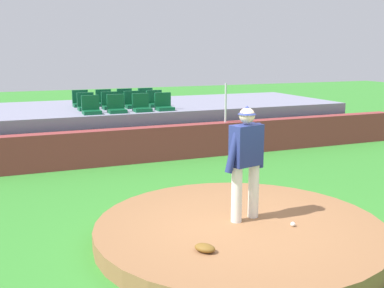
{
  "coord_description": "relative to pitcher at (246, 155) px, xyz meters",
  "views": [
    {
      "loc": [
        -3.33,
        -6.15,
        2.94
      ],
      "look_at": [
        0.0,
        1.97,
        1.17
      ],
      "focal_mm": 43.69,
      "sensor_mm": 36.0,
      "label": 1
    }
  ],
  "objects": [
    {
      "name": "fielding_glove",
      "position": [
        -1.09,
        -0.89,
        -1.01
      ],
      "size": [
        0.34,
        0.36,
        0.11
      ],
      "primitive_type": "ellipsoid",
      "rotation": [
        0.0,
        0.0,
        5.36
      ],
      "color": "brown",
      "rests_on": "pitchers_mound"
    },
    {
      "name": "stadium_chair_1",
      "position": [
        -0.53,
        6.51,
        0.05
      ],
      "size": [
        0.48,
        0.44,
        0.5
      ],
      "rotation": [
        0.0,
        0.0,
        3.14
      ],
      "color": "#0E532E",
      "rests_on": "bleacher_platform"
    },
    {
      "name": "bleacher_platform",
      "position": [
        -0.15,
        8.21,
        -0.72
      ],
      "size": [
        14.36,
        4.4,
        1.23
      ],
      "primitive_type": "cube",
      "color": "gray",
      "rests_on": "ground_plane"
    },
    {
      "name": "fence_post_right",
      "position": [
        2.38,
        5.53,
        0.15
      ],
      "size": [
        0.06,
        0.06,
        1.1
      ],
      "primitive_type": "cylinder",
      "color": "silver",
      "rests_on": "brick_barrier"
    },
    {
      "name": "stadium_chair_10",
      "position": [
        0.19,
        8.35,
        0.05
      ],
      "size": [
        0.48,
        0.44,
        0.5
      ],
      "rotation": [
        0.0,
        0.0,
        3.14
      ],
      "color": "#0E532E",
      "rests_on": "bleacher_platform"
    },
    {
      "name": "stadium_chair_7",
      "position": [
        0.9,
        7.44,
        0.05
      ],
      "size": [
        0.48,
        0.44,
        0.5
      ],
      "rotation": [
        0.0,
        0.0,
        3.14
      ],
      "color": "#0E532E",
      "rests_on": "bleacher_platform"
    },
    {
      "name": "ground_plane",
      "position": [
        -0.15,
        -0.12,
        -1.34
      ],
      "size": [
        60.0,
        60.0,
        0.0
      ],
      "primitive_type": "plane",
      "color": "#35862D"
    },
    {
      "name": "stadium_chair_4",
      "position": [
        -1.21,
        7.41,
        0.05
      ],
      "size": [
        0.48,
        0.44,
        0.5
      ],
      "rotation": [
        0.0,
        0.0,
        3.14
      ],
      "color": "#0E532E",
      "rests_on": "bleacher_platform"
    },
    {
      "name": "baseball",
      "position": [
        0.54,
        -0.57,
        -1.03
      ],
      "size": [
        0.07,
        0.07,
        0.07
      ],
      "primitive_type": "sphere",
      "color": "white",
      "rests_on": "pitchers_mound"
    },
    {
      "name": "stadium_chair_5",
      "position": [
        -0.5,
        7.4,
        0.05
      ],
      "size": [
        0.48,
        0.44,
        0.5
      ],
      "rotation": [
        0.0,
        0.0,
        3.14
      ],
      "color": "#0E532E",
      "rests_on": "bleacher_platform"
    },
    {
      "name": "stadium_chair_8",
      "position": [
        -1.21,
        8.36,
        0.05
      ],
      "size": [
        0.48,
        0.44,
        0.5
      ],
      "rotation": [
        0.0,
        0.0,
        3.14
      ],
      "color": "#0E532E",
      "rests_on": "bleacher_platform"
    },
    {
      "name": "stadium_chair_2",
      "position": [
        0.2,
        6.52,
        0.05
      ],
      "size": [
        0.48,
        0.44,
        0.5
      ],
      "rotation": [
        0.0,
        0.0,
        3.14
      ],
      "color": "#0E532E",
      "rests_on": "bleacher_platform"
    },
    {
      "name": "stadium_chair_0",
      "position": [
        -1.23,
        6.51,
        0.05
      ],
      "size": [
        0.48,
        0.44,
        0.5
      ],
      "rotation": [
        0.0,
        0.0,
        3.14
      ],
      "color": "#0E532E",
      "rests_on": "bleacher_platform"
    },
    {
      "name": "stadium_chair_9",
      "position": [
        -0.5,
        8.3,
        0.05
      ],
      "size": [
        0.48,
        0.44,
        0.5
      ],
      "rotation": [
        0.0,
        0.0,
        3.14
      ],
      "color": "#0E532E",
      "rests_on": "bleacher_platform"
    },
    {
      "name": "brick_barrier",
      "position": [
        -0.15,
        5.53,
        -0.87
      ],
      "size": [
        16.82,
        0.4,
        0.93
      ],
      "primitive_type": "cube",
      "color": "brown",
      "rests_on": "ground_plane"
    },
    {
      "name": "stadium_chair_3",
      "position": [
        0.88,
        6.53,
        0.05
      ],
      "size": [
        0.48,
        0.44,
        0.5
      ],
      "rotation": [
        0.0,
        0.0,
        3.14
      ],
      "color": "#0E532E",
      "rests_on": "bleacher_platform"
    },
    {
      "name": "stadium_chair_6",
      "position": [
        0.19,
        7.41,
        0.05
      ],
      "size": [
        0.48,
        0.44,
        0.5
      ],
      "rotation": [
        0.0,
        0.0,
        3.14
      ],
      "color": "#0E532E",
      "rests_on": "bleacher_platform"
    },
    {
      "name": "stadium_chair_11",
      "position": [
        0.89,
        8.33,
        0.05
      ],
      "size": [
        0.48,
        0.44,
        0.5
      ],
      "rotation": [
        0.0,
        0.0,
        3.14
      ],
      "color": "#0E532E",
      "rests_on": "bleacher_platform"
    },
    {
      "name": "pitchers_mound",
      "position": [
        -0.15,
        -0.12,
        -1.2
      ],
      "size": [
        4.56,
        4.56,
        0.27
      ],
      "primitive_type": "cylinder",
      "color": "#92623D",
      "rests_on": "ground_plane"
    },
    {
      "name": "pitcher",
      "position": [
        0.0,
        0.0,
        0.0
      ],
      "size": [
        0.78,
        0.38,
        1.83
      ],
      "rotation": [
        0.0,
        0.0,
        0.24
      ],
      "color": "white",
      "rests_on": "pitchers_mound"
    }
  ]
}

